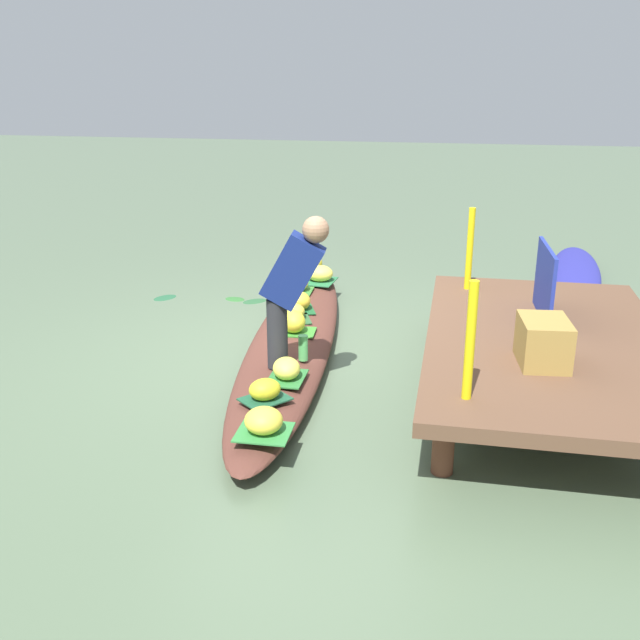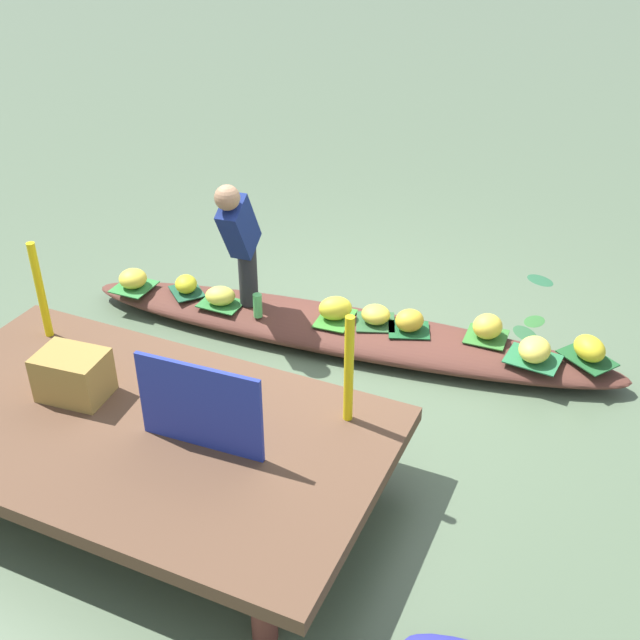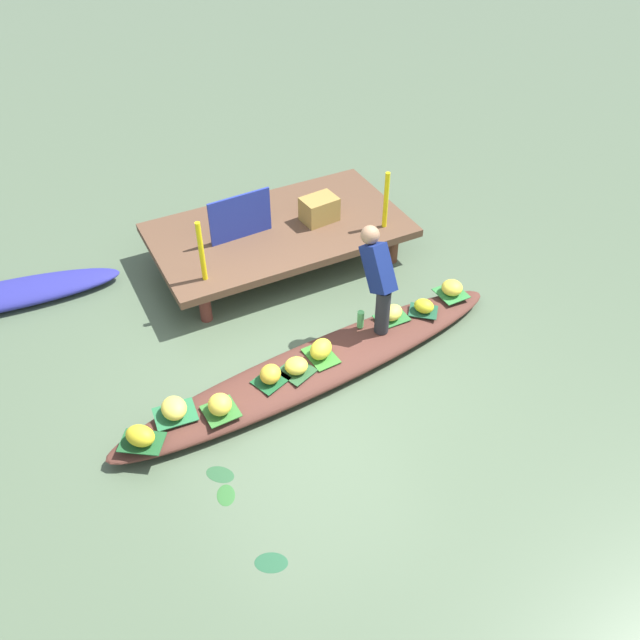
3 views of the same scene
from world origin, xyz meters
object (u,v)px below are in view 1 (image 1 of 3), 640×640
Objects in this scene: banana_bunch_2 at (310,264)px; vendor_person at (292,283)px; moored_boat at (575,275)px; vendor_boat at (293,341)px; banana_bunch_1 at (293,321)px; banana_bunch_5 at (264,420)px; banana_bunch_8 at (265,389)px; banana_bunch_0 at (287,368)px; banana_bunch_6 at (299,301)px; produce_crate at (543,342)px; banana_bunch_3 at (320,273)px; banana_bunch_7 at (292,312)px; water_bottle at (303,348)px; banana_bunch_4 at (297,282)px; market_banner at (545,282)px.

vendor_person is at bearing 8.94° from banana_bunch_2.
moored_boat is 2.33× the size of vendor_person.
vendor_boat is 16.67× the size of banana_bunch_1.
banana_bunch_1 is 0.98m from vendor_person.
banana_bunch_5 is 1.08× the size of banana_bunch_8.
banana_bunch_0 reaches higher than moored_boat.
banana_bunch_6 is 0.54× the size of produce_crate.
banana_bunch_6 is at bearing 7.24° from banana_bunch_2.
banana_bunch_5 is 1.99m from produce_crate.
banana_bunch_3 is 1.30m from banana_bunch_7.
banana_bunch_6 is 0.20× the size of vendor_person.
vendor_boat is 18.77× the size of banana_bunch_5.
water_bottle reaches higher than banana_bunch_5.
water_bottle is at bearing 14.08° from banana_bunch_6.
banana_bunch_0 is 3.03m from banana_bunch_2.
banana_bunch_1 is 0.62m from banana_bunch_6.
banana_bunch_6 is (-2.48, -0.32, 0.01)m from banana_bunch_5.
banana_bunch_1 is at bearing 7.38° from banana_bunch_2.
banana_bunch_2 is 1.26× the size of banana_bunch_8.
banana_bunch_4 is at bearing -22.21° from banana_bunch_3.
market_banner is 1.83× the size of produce_crate.
produce_crate is at bearing 45.17° from banana_bunch_4.
banana_bunch_5 is 1.24m from vendor_person.
banana_bunch_7 is at bearing -171.61° from banana_bunch_5.
banana_bunch_4 is (0.41, -0.17, 0.01)m from banana_bunch_3.
banana_bunch_6 is at bearing -44.75° from moored_boat.
banana_bunch_6 is (2.27, -2.86, 0.21)m from moored_boat.
market_banner reaches higher than moored_boat.
vendor_person reaches higher than banana_bunch_0.
banana_bunch_2 reaches higher than banana_bunch_5.
banana_bunch_8 is (1.38, 0.12, -0.02)m from banana_bunch_1.
banana_bunch_6 is 0.29m from banana_bunch_7.
banana_bunch_0 is 0.22× the size of vendor_person.
market_banner is (-1.02, 1.91, 0.48)m from banana_bunch_0.
market_banner is (1.60, 2.17, 0.47)m from banana_bunch_3.
banana_bunch_6 reaches higher than banana_bunch_3.
moored_boat is 9.69× the size of banana_bunch_2.
banana_bunch_0 is at bearing 9.32° from banana_bunch_6.
moored_boat is 4.01m from banana_bunch_1.
banana_bunch_8 is 0.52× the size of produce_crate.
water_bottle is (-1.25, -0.02, 0.02)m from banana_bunch_5.
moored_boat is at bearing 146.22° from banana_bunch_0.
banana_bunch_8 is at bearing 6.37° from banana_bunch_2.
banana_bunch_0 is 1.05× the size of banana_bunch_4.
banana_bunch_1 is 1.13× the size of banana_bunch_5.
banana_bunch_0 is at bearing 10.33° from banana_bunch_1.
vendor_person is (0.82, 0.19, 0.79)m from vendor_boat.
vendor_boat is 20.32× the size of banana_bunch_8.
banana_bunch_6 reaches higher than banana_bunch_7.
banana_bunch_2 is 1.38× the size of water_bottle.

